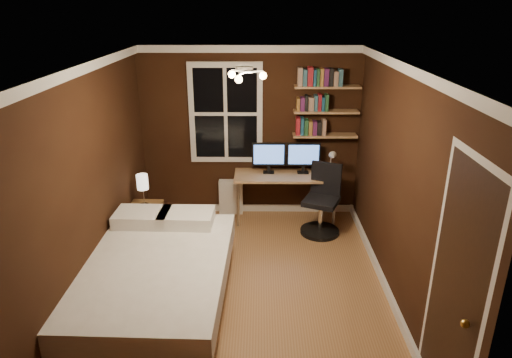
{
  "coord_description": "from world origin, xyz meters",
  "views": [
    {
      "loc": [
        0.15,
        -4.4,
        3.04
      ],
      "look_at": [
        0.1,
        0.45,
        1.16
      ],
      "focal_mm": 32.0,
      "sensor_mm": 36.0,
      "label": 1
    }
  ],
  "objects_px": {
    "radiator": "(231,197)",
    "desk": "(286,178)",
    "monitor_right": "(303,158)",
    "office_chair": "(322,207)",
    "monitor_left": "(269,158)",
    "desk_lamp": "(331,163)",
    "bedside_lamp": "(143,190)",
    "bed": "(149,283)",
    "nightstand": "(146,223)"
  },
  "relations": [
    {
      "from": "radiator",
      "to": "desk",
      "type": "bearing_deg",
      "value": -13.56
    },
    {
      "from": "monitor_right",
      "to": "office_chair",
      "type": "relative_size",
      "value": 0.49
    },
    {
      "from": "monitor_right",
      "to": "bedside_lamp",
      "type": "bearing_deg",
      "value": -160.99
    },
    {
      "from": "desk",
      "to": "office_chair",
      "type": "relative_size",
      "value": 1.52
    },
    {
      "from": "desk",
      "to": "office_chair",
      "type": "xyz_separation_m",
      "value": [
        0.49,
        -0.41,
        -0.27
      ]
    },
    {
      "from": "monitor_right",
      "to": "office_chair",
      "type": "distance_m",
      "value": 0.78
    },
    {
      "from": "bed",
      "to": "monitor_right",
      "type": "distance_m",
      "value": 2.95
    },
    {
      "from": "nightstand",
      "to": "radiator",
      "type": "relative_size",
      "value": 0.96
    },
    {
      "from": "radiator",
      "to": "monitor_left",
      "type": "distance_m",
      "value": 0.89
    },
    {
      "from": "monitor_left",
      "to": "monitor_right",
      "type": "relative_size",
      "value": 1.0
    },
    {
      "from": "monitor_right",
      "to": "desk_lamp",
      "type": "xyz_separation_m",
      "value": [
        0.37,
        -0.2,
        -0.01
      ]
    },
    {
      "from": "bed",
      "to": "desk",
      "type": "relative_size",
      "value": 1.52
    },
    {
      "from": "radiator",
      "to": "monitor_left",
      "type": "bearing_deg",
      "value": -12.2
    },
    {
      "from": "bedside_lamp",
      "to": "monitor_right",
      "type": "height_order",
      "value": "monitor_right"
    },
    {
      "from": "nightstand",
      "to": "bedside_lamp",
      "type": "relative_size",
      "value": 1.19
    },
    {
      "from": "bed",
      "to": "desk_lamp",
      "type": "bearing_deg",
      "value": 45.41
    },
    {
      "from": "radiator",
      "to": "desk_lamp",
      "type": "xyz_separation_m",
      "value": [
        1.45,
        -0.33,
        0.66
      ]
    },
    {
      "from": "radiator",
      "to": "office_chair",
      "type": "height_order",
      "value": "office_chair"
    },
    {
      "from": "desk_lamp",
      "to": "office_chair",
      "type": "xyz_separation_m",
      "value": [
        -0.14,
        -0.28,
        -0.56
      ]
    },
    {
      "from": "desk_lamp",
      "to": "office_chair",
      "type": "bearing_deg",
      "value": -116.64
    },
    {
      "from": "desk",
      "to": "office_chair",
      "type": "height_order",
      "value": "office_chair"
    },
    {
      "from": "monitor_right",
      "to": "desk_lamp",
      "type": "bearing_deg",
      "value": -28.49
    },
    {
      "from": "bedside_lamp",
      "to": "desk_lamp",
      "type": "bearing_deg",
      "value": 12.07
    },
    {
      "from": "bedside_lamp",
      "to": "monitor_right",
      "type": "xyz_separation_m",
      "value": [
        2.17,
        0.75,
        0.2
      ]
    },
    {
      "from": "bedside_lamp",
      "to": "radiator",
      "type": "bearing_deg",
      "value": 38.45
    },
    {
      "from": "monitor_left",
      "to": "monitor_right",
      "type": "height_order",
      "value": "same"
    },
    {
      "from": "office_chair",
      "to": "monitor_left",
      "type": "bearing_deg",
      "value": 170.16
    },
    {
      "from": "monitor_right",
      "to": "desk_lamp",
      "type": "distance_m",
      "value": 0.43
    },
    {
      "from": "bed",
      "to": "radiator",
      "type": "xyz_separation_m",
      "value": [
        0.7,
        2.39,
        -0.06
      ]
    },
    {
      "from": "monitor_left",
      "to": "desk_lamp",
      "type": "xyz_separation_m",
      "value": [
        0.88,
        -0.2,
        -0.01
      ]
    },
    {
      "from": "bed",
      "to": "monitor_left",
      "type": "xyz_separation_m",
      "value": [
        1.27,
        2.27,
        0.61
      ]
    },
    {
      "from": "bedside_lamp",
      "to": "desk",
      "type": "height_order",
      "value": "bedside_lamp"
    },
    {
      "from": "bed",
      "to": "office_chair",
      "type": "distance_m",
      "value": 2.69
    },
    {
      "from": "nightstand",
      "to": "office_chair",
      "type": "distance_m",
      "value": 2.42
    },
    {
      "from": "radiator",
      "to": "desk_lamp",
      "type": "relative_size",
      "value": 1.22
    },
    {
      "from": "bedside_lamp",
      "to": "radiator",
      "type": "xyz_separation_m",
      "value": [
        1.1,
        0.87,
        -0.47
      ]
    },
    {
      "from": "bed",
      "to": "bedside_lamp",
      "type": "xyz_separation_m",
      "value": [
        -0.39,
        1.52,
        0.41
      ]
    },
    {
      "from": "radiator",
      "to": "desk_lamp",
      "type": "bearing_deg",
      "value": -12.71
    },
    {
      "from": "radiator",
      "to": "monitor_right",
      "type": "relative_size",
      "value": 1.1
    },
    {
      "from": "bed",
      "to": "desk",
      "type": "distance_m",
      "value": 2.69
    },
    {
      "from": "bed",
      "to": "monitor_right",
      "type": "bearing_deg",
      "value": 53.51
    },
    {
      "from": "monitor_right",
      "to": "desk",
      "type": "bearing_deg",
      "value": -163.41
    },
    {
      "from": "bed",
      "to": "monitor_left",
      "type": "distance_m",
      "value": 2.67
    },
    {
      "from": "nightstand",
      "to": "radiator",
      "type": "bearing_deg",
      "value": 40.05
    },
    {
      "from": "monitor_left",
      "to": "monitor_right",
      "type": "bearing_deg",
      "value": 0.0
    },
    {
      "from": "desk_lamp",
      "to": "bedside_lamp",
      "type": "bearing_deg",
      "value": -167.93
    },
    {
      "from": "bedside_lamp",
      "to": "desk",
      "type": "xyz_separation_m",
      "value": [
        1.92,
        0.67,
        -0.09
      ]
    },
    {
      "from": "nightstand",
      "to": "bedside_lamp",
      "type": "distance_m",
      "value": 0.48
    },
    {
      "from": "monitor_left",
      "to": "office_chair",
      "type": "height_order",
      "value": "monitor_left"
    },
    {
      "from": "radiator",
      "to": "desk",
      "type": "xyz_separation_m",
      "value": [
        0.82,
        -0.2,
        0.38
      ]
    }
  ]
}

